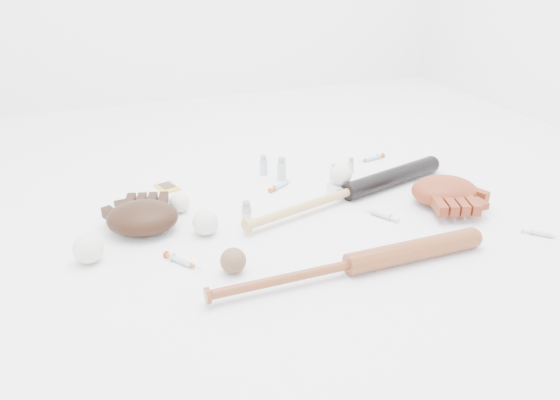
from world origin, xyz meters
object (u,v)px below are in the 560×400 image
object	(u,v)px
bat_wood	(351,264)
pedestal	(340,189)
bat_dark	(349,191)
glove_dark	(142,217)

from	to	relation	value
bat_wood	pedestal	world-z (taller)	bat_wood
bat_dark	bat_wood	world-z (taller)	bat_dark
bat_dark	pedestal	size ratio (longest dim) A/B	12.57
glove_dark	bat_dark	bearing A→B (deg)	12.51
bat_dark	glove_dark	bearing A→B (deg)	162.18
glove_dark	pedestal	world-z (taller)	glove_dark
bat_dark	pedestal	xyz separation A→B (m)	(-0.01, 0.05, -0.01)
bat_dark	glove_dark	distance (m)	0.68
bat_wood	glove_dark	distance (m)	0.64
bat_wood	glove_dark	size ratio (longest dim) A/B	3.23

